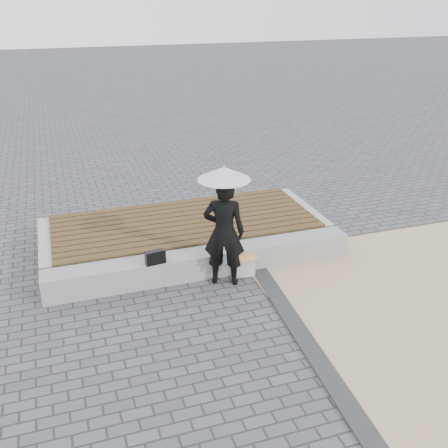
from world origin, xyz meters
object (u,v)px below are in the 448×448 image
(parasol, at_px, (224,173))
(handbag, at_px, (155,257))
(woman, at_px, (224,232))
(canvas_tote, at_px, (245,266))
(seating_ledge, at_px, (204,262))

(parasol, relative_size, handbag, 3.24)
(woman, height_order, canvas_tote, woman)
(canvas_tote, bearing_deg, parasol, -152.80)
(seating_ledge, relative_size, parasol, 5.04)
(woman, distance_m, canvas_tote, 0.79)
(handbag, distance_m, canvas_tote, 1.45)
(seating_ledge, distance_m, handbag, 0.88)
(seating_ledge, distance_m, canvas_tote, 0.67)
(seating_ledge, xyz_separation_m, parasol, (0.22, -0.37, 1.60))
(seating_ledge, relative_size, woman, 2.90)
(parasol, xyz_separation_m, canvas_tote, (0.38, 0.09, -1.63))
(handbag, bearing_deg, woman, -18.68)
(handbag, bearing_deg, seating_ledge, 4.14)
(parasol, distance_m, handbag, 1.66)
(handbag, bearing_deg, parasol, -18.68)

